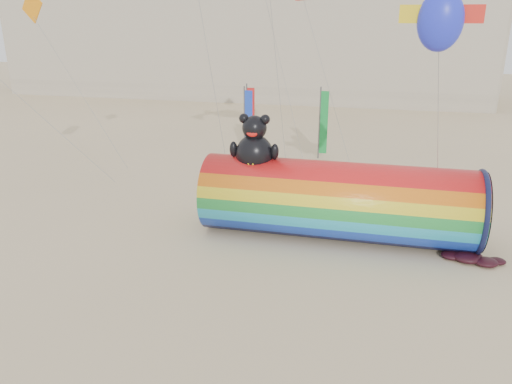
% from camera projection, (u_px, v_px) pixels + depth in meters
% --- Properties ---
extents(ground, '(160.00, 160.00, 0.00)m').
position_uv_depth(ground, '(237.00, 253.00, 22.03)').
color(ground, '#CCB58C').
rests_on(ground, ground).
extents(hotel_building, '(60.40, 15.40, 20.60)m').
position_uv_depth(hotel_building, '(243.00, 12.00, 63.32)').
color(hotel_building, '#B7AD99').
rests_on(hotel_building, ground).
extents(windsock_assembly, '(12.53, 3.82, 5.78)m').
position_uv_depth(windsock_assembly, '(337.00, 199.00, 23.06)').
color(windsock_assembly, red).
rests_on(windsock_assembly, ground).
extents(kite_handler, '(0.69, 0.59, 1.60)m').
position_uv_depth(kite_handler, '(457.00, 237.00, 21.78)').
color(kite_handler, slate).
rests_on(kite_handler, ground).
extents(fabric_bundle, '(2.62, 1.35, 0.41)m').
position_uv_depth(fabric_bundle, '(472.00, 258.00, 21.20)').
color(fabric_bundle, '#390A15').
rests_on(fabric_bundle, ground).
extents(festival_banners, '(6.14, 1.50, 5.20)m').
position_uv_depth(festival_banners, '(273.00, 121.00, 36.37)').
color(festival_banners, '#59595E').
rests_on(festival_banners, ground).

